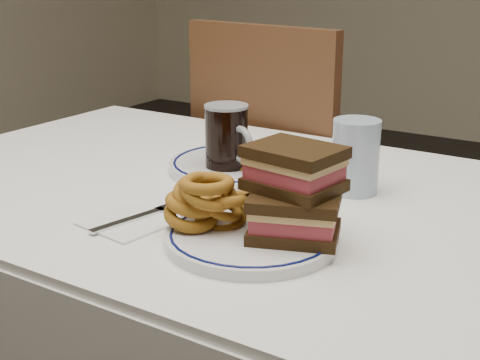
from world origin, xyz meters
The scene contains 11 objects.
dining_table centered at (0.00, 0.00, 0.64)m, with size 1.27×0.87×0.75m.
chair_far centered at (-0.16, 0.61, 0.54)m, with size 0.51×0.51×1.00m.
main_plate centered at (0.22, -0.19, 0.76)m, with size 0.26×0.26×0.02m.
reuben_sandwich centered at (0.27, -0.17, 0.83)m, with size 0.16×0.14×0.13m.
onion_rings_main centered at (0.15, -0.21, 0.81)m, with size 0.13×0.12×0.10m.
ketchup_ramekin centered at (0.18, -0.10, 0.78)m, with size 0.05×0.05×0.03m.
beer_mug centered at (0.01, 0.06, 0.82)m, with size 0.12×0.08×0.14m.
water_glass centered at (0.25, 0.10, 0.82)m, with size 0.08×0.08×0.13m, color #9CB2CA.
far_plate centered at (0.01, 0.10, 0.76)m, with size 0.28×0.28×0.02m.
onion_rings_far centered at (0.02, 0.10, 0.79)m, with size 0.10×0.13×0.07m.
napkin_fork centered at (0.01, -0.23, 0.75)m, with size 0.14×0.16×0.01m.
Camera 1 is at (0.69, -0.96, 1.15)m, focal length 50.00 mm.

